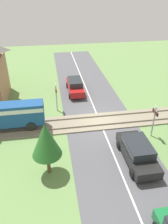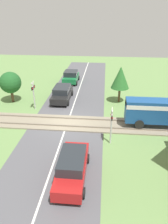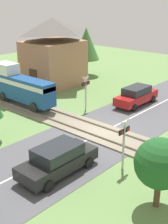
{
  "view_description": "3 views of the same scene",
  "coord_description": "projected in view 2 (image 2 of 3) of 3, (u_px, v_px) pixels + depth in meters",
  "views": [
    {
      "loc": [
        -16.41,
        4.19,
        11.05
      ],
      "look_at": [
        0.0,
        1.49,
        1.2
      ],
      "focal_mm": 35.0,
      "sensor_mm": 36.0,
      "label": 1
    },
    {
      "loc": [
        16.8,
        3.11,
        9.25
      ],
      "look_at": [
        0.0,
        1.49,
        1.2
      ],
      "focal_mm": 35.0,
      "sensor_mm": 36.0,
      "label": 2
    },
    {
      "loc": [
        -15.22,
        -11.99,
        8.93
      ],
      "look_at": [
        0.0,
        1.49,
        1.2
      ],
      "focal_mm": 50.0,
      "sensor_mm": 36.0,
      "label": 3
    }
  ],
  "objects": [
    {
      "name": "car_far_side",
      "position": [
        72.0,
        166.0,
        12.87
      ],
      "size": [
        4.58,
        1.78,
        1.59
      ],
      "color": "#A81919",
      "rests_on": "ground_plane"
    },
    {
      "name": "car_behind_queue",
      "position": [
        71.0,
        77.0,
        29.69
      ],
      "size": [
        3.69,
        2.02,
        1.6
      ],
      "color": "#197038",
      "rests_on": "ground_plane"
    },
    {
      "name": "road_surface",
      "position": [
        67.0,
        123.0,
        19.34
      ],
      "size": [
        48.0,
        6.4,
        0.02
      ],
      "color": "#515156",
      "rests_on": "ground_plane"
    },
    {
      "name": "crossing_signal_east_approach",
      "position": [
        112.0,
        121.0,
        15.74
      ],
      "size": [
        0.9,
        0.18,
        2.88
      ],
      "color": "#B7B7B7",
      "rests_on": "ground_plane"
    },
    {
      "name": "tree_beyond_track",
      "position": [
        10.0,
        83.0,
        22.94
      ],
      "size": [
        2.25,
        2.25,
        3.3
      ],
      "color": "brown",
      "rests_on": "ground_plane"
    },
    {
      "name": "tree_roadside_hedge",
      "position": [
        120.0,
        78.0,
        22.7
      ],
      "size": [
        1.91,
        1.91,
        3.88
      ],
      "color": "brown",
      "rests_on": "ground_plane"
    },
    {
      "name": "car_near_crossing",
      "position": [
        62.0,
        93.0,
        23.94
      ],
      "size": [
        4.55,
        1.94,
        1.59
      ],
      "color": "black",
      "rests_on": "ground_plane"
    },
    {
      "name": "track_bed",
      "position": [
        67.0,
        123.0,
        19.32
      ],
      "size": [
        2.8,
        48.0,
        0.24
      ],
      "color": "gray",
      "rests_on": "ground_plane"
    },
    {
      "name": "crossing_signal_west_approach",
      "position": [
        33.0,
        92.0,
        21.35
      ],
      "size": [
        0.9,
        0.18,
        2.88
      ],
      "color": "#B7B7B7",
      "rests_on": "ground_plane"
    },
    {
      "name": "ground_plane",
      "position": [
        67.0,
        123.0,
        19.34
      ],
      "size": [
        60.0,
        60.0,
        0.0
      ],
      "primitive_type": "plane",
      "color": "#66894C"
    }
  ]
}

